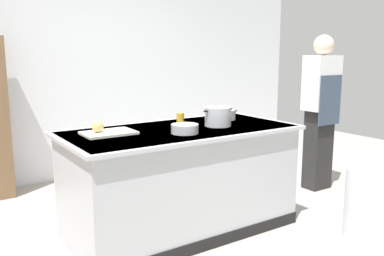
% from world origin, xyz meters
% --- Properties ---
extents(ground_plane, '(10.00, 10.00, 0.00)m').
position_xyz_m(ground_plane, '(0.00, 0.00, 0.00)').
color(ground_plane, '#9E9991').
extents(back_wall, '(6.40, 0.12, 3.00)m').
position_xyz_m(back_wall, '(0.00, 2.10, 1.50)').
color(back_wall, silver).
rests_on(back_wall, ground_plane).
extents(counter_island, '(1.98, 0.98, 0.90)m').
position_xyz_m(counter_island, '(0.00, -0.00, 0.47)').
color(counter_island, '#B7BABF').
rests_on(counter_island, ground_plane).
extents(cutting_board, '(0.40, 0.28, 0.02)m').
position_xyz_m(cutting_board, '(-0.60, 0.11, 0.91)').
color(cutting_board, silver).
rests_on(cutting_board, counter_island).
extents(onion, '(0.09, 0.09, 0.09)m').
position_xyz_m(onion, '(-0.67, 0.14, 0.97)').
color(onion, tan).
rests_on(onion, cutting_board).
extents(stock_pot, '(0.30, 0.23, 0.16)m').
position_xyz_m(stock_pot, '(0.34, -0.07, 0.98)').
color(stock_pot, '#B7BABF').
rests_on(stock_pot, counter_island).
extents(sauce_pan, '(0.22, 0.15, 0.09)m').
position_xyz_m(sauce_pan, '(0.62, 0.15, 0.95)').
color(sauce_pan, '#99999E').
rests_on(sauce_pan, counter_island).
extents(mixing_bowl, '(0.22, 0.22, 0.07)m').
position_xyz_m(mixing_bowl, '(-0.08, -0.19, 0.94)').
color(mixing_bowl, '#B7BABF').
rests_on(mixing_bowl, counter_island).
extents(juice_cup, '(0.07, 0.07, 0.10)m').
position_xyz_m(juice_cup, '(0.13, 0.21, 0.95)').
color(juice_cup, yellow).
rests_on(juice_cup, counter_island).
extents(trash_bin, '(0.45, 0.45, 0.60)m').
position_xyz_m(trash_bin, '(1.20, -1.05, 0.30)').
color(trash_bin, silver).
rests_on(trash_bin, ground_plane).
extents(person_chef, '(0.38, 0.25, 1.72)m').
position_xyz_m(person_chef, '(1.90, 0.10, 0.91)').
color(person_chef, '#252525').
rests_on(person_chef, ground_plane).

